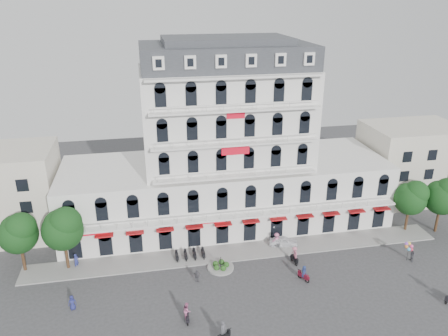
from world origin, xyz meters
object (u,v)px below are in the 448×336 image
(rider_center, at_px, (294,254))
(balloon_vendor, at_px, (411,252))
(parked_car, at_px, (283,241))
(rider_east, at_px, (304,273))
(rider_west, at_px, (223,332))
(rider_southwest, at_px, (187,312))

(rider_center, bearing_deg, balloon_vendor, 72.40)
(parked_car, height_order, rider_east, rider_east)
(parked_car, relative_size, balloon_vendor, 1.55)
(rider_west, xyz_separation_m, rider_center, (10.98, 11.08, 0.14))
(rider_southwest, height_order, rider_east, rider_southwest)
(parked_car, bearing_deg, balloon_vendor, -103.16)
(rider_southwest, relative_size, rider_center, 1.01)
(rider_west, relative_size, rider_southwest, 1.01)
(rider_east, relative_size, rider_center, 0.84)
(parked_car, bearing_deg, rider_west, 155.37)
(rider_west, distance_m, rider_southwest, 4.54)
(balloon_vendor, bearing_deg, rider_west, -160.80)
(rider_southwest, xyz_separation_m, rider_east, (13.94, 4.21, -0.27))
(parked_car, bearing_deg, rider_southwest, 141.35)
(parked_car, height_order, rider_southwest, rider_southwest)
(rider_east, xyz_separation_m, rider_center, (0.09, 3.51, 0.29))
(rider_east, distance_m, balloon_vendor, 14.33)
(rider_west, height_order, rider_center, rider_west)
(parked_car, height_order, rider_west, rider_west)
(rider_west, bearing_deg, rider_southwest, 104.20)
(parked_car, bearing_deg, rider_east, -169.30)
(parked_car, height_order, rider_center, rider_center)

